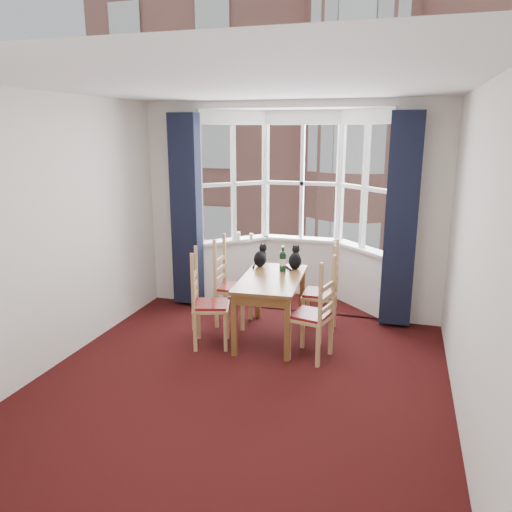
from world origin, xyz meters
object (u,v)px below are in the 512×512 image
at_px(dining_table, 271,286).
at_px(cat_left, 260,258).
at_px(chair_right_far, 327,295).
at_px(chair_right_near, 318,318).
at_px(wine_bottle, 283,260).
at_px(candle_short, 251,237).
at_px(candle_tall, 238,236).
at_px(chair_left_far, 227,288).
at_px(cat_right, 295,260).
at_px(chair_left_near, 203,306).

relative_size(dining_table, cat_left, 4.42).
bearing_deg(dining_table, chair_right_far, 30.08).
height_order(chair_right_far, cat_left, cat_left).
relative_size(chair_right_near, chair_right_far, 1.00).
height_order(wine_bottle, candle_short, wine_bottle).
relative_size(dining_table, candle_tall, 11.64).
xyz_separation_m(chair_right_near, candle_tall, (-1.49, 1.77, 0.45)).
xyz_separation_m(chair_left_far, cat_right, (0.84, 0.19, 0.39)).
relative_size(dining_table, chair_left_far, 1.44).
xyz_separation_m(chair_right_near, chair_right_far, (-0.03, 0.79, 0.00)).
height_order(dining_table, chair_left_near, chair_left_near).
height_order(chair_left_near, chair_right_near, same).
xyz_separation_m(chair_left_near, candle_tall, (-0.17, 1.78, 0.45)).
distance_m(cat_left, cat_right, 0.44).
xyz_separation_m(chair_left_near, wine_bottle, (0.75, 0.74, 0.41)).
height_order(cat_right, candle_tall, cat_right).
xyz_separation_m(chair_right_near, candle_short, (-1.30, 1.80, 0.45)).
height_order(chair_left_far, candle_short, candle_short).
xyz_separation_m(cat_left, cat_right, (0.44, 0.02, 0.00)).
bearing_deg(wine_bottle, chair_left_far, -177.91).
bearing_deg(chair_left_far, wine_bottle, 2.09).
xyz_separation_m(chair_right_far, candle_short, (-1.27, 1.01, 0.45)).
relative_size(chair_left_near, candle_short, 9.49).
bearing_deg(chair_right_near, candle_short, 125.86).
height_order(chair_right_near, cat_right, cat_right).
distance_m(chair_right_near, wine_bottle, 1.02).
distance_m(chair_right_near, cat_right, 1.08).
bearing_deg(candle_short, chair_right_near, -54.14).
bearing_deg(candle_tall, chair_right_near, -49.88).
height_order(chair_left_far, chair_right_near, same).
height_order(chair_left_near, chair_left_far, same).
bearing_deg(candle_tall, cat_left, -56.43).
xyz_separation_m(chair_right_far, cat_right, (-0.43, 0.11, 0.39)).
bearing_deg(chair_right_near, cat_left, 135.71).
bearing_deg(candle_short, cat_right, -46.94).
xyz_separation_m(dining_table, chair_left_near, (-0.69, -0.44, -0.17)).
relative_size(chair_right_far, candle_tall, 8.11).
distance_m(chair_left_near, chair_left_far, 0.71).
height_order(dining_table, chair_left_far, chair_left_far).
xyz_separation_m(chair_left_far, candle_short, (-0.01, 1.10, 0.45)).
height_order(chair_left_far, cat_left, cat_left).
xyz_separation_m(wine_bottle, candle_tall, (-0.92, 1.04, 0.04)).
distance_m(cat_left, candle_short, 1.01).
bearing_deg(chair_left_far, candle_tall, 100.56).
bearing_deg(chair_right_near, dining_table, 145.71).
distance_m(chair_left_far, chair_right_far, 1.27).
bearing_deg(chair_left_far, candle_short, 90.44).
xyz_separation_m(chair_left_far, chair_right_near, (1.29, -0.70, 0.00)).
relative_size(chair_left_near, wine_bottle, 2.92).
distance_m(chair_left_near, candle_tall, 1.84).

